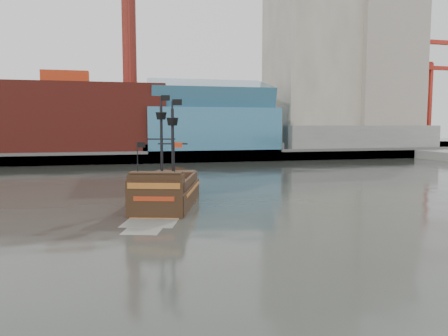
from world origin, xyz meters
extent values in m
plane|color=#2D302A|center=(0.00, 0.00, 0.00)|extent=(400.00, 400.00, 0.00)
cube|color=slate|center=(0.00, 92.00, 1.00)|extent=(220.00, 60.00, 2.00)
cube|color=#4C4C49|center=(0.00, 62.50, 1.30)|extent=(220.00, 1.00, 2.60)
cube|color=maroon|center=(-22.00, 72.00, 9.50)|extent=(42.00, 18.00, 15.00)
cube|color=#326887|center=(10.00, 70.00, 7.00)|extent=(30.00, 16.00, 10.00)
cube|color=#B4AC95|center=(40.00, 80.00, 25.00)|extent=(20.00, 22.00, 46.00)
cube|color=gray|center=(58.00, 76.00, 21.00)|extent=(18.00, 18.00, 38.00)
cube|color=#B4AC95|center=(50.00, 97.00, 28.00)|extent=(24.00, 20.00, 52.00)
cube|color=slate|center=(48.00, 66.00, 5.00)|extent=(40.00, 6.00, 6.00)
cylinder|color=maroon|center=(-8.00, 74.00, 28.00)|extent=(3.20, 3.20, 22.00)
cube|color=#326887|center=(10.00, 70.00, 15.00)|extent=(28.00, 14.94, 8.78)
cube|color=slate|center=(78.00, 82.00, 3.50)|extent=(4.00, 4.00, 3.00)
cylinder|color=#A9271C|center=(78.00, 82.00, 18.00)|extent=(1.40, 1.40, 32.00)
cube|color=#A9271C|center=(85.00, 82.00, 32.50)|extent=(20.00, 1.20, 1.20)
cube|color=#A9271C|center=(75.00, 82.00, 33.00)|extent=(5.00, 2.50, 2.50)
cube|color=slate|center=(88.00, 92.00, 3.50)|extent=(4.00, 4.00, 3.00)
cylinder|color=#A9271C|center=(88.00, 92.00, 15.00)|extent=(1.40, 1.40, 26.00)
cube|color=#A9271C|center=(93.60, 92.00, 26.50)|extent=(16.00, 1.20, 1.20)
cube|color=#A9271C|center=(85.00, 92.00, 27.00)|extent=(5.00, 2.50, 2.50)
cube|color=black|center=(-6.59, 13.23, 0.62)|extent=(8.54, 13.36, 2.68)
cube|color=#512E1D|center=(-6.59, 13.23, 2.12)|extent=(7.69, 12.02, 0.31)
cube|color=black|center=(-5.15, 17.98, 2.48)|extent=(4.92, 3.65, 1.03)
cube|color=black|center=(-8.15, 8.10, 2.89)|extent=(5.17, 3.01, 1.86)
cube|color=black|center=(-8.42, 7.19, 1.24)|extent=(4.92, 1.72, 4.13)
cube|color=#9B561E|center=(-8.47, 7.05, 2.89)|extent=(4.47, 1.43, 0.52)
cube|color=#982B10|center=(-8.47, 7.05, 1.76)|extent=(3.48, 1.13, 0.41)
cylinder|color=black|center=(-6.93, 14.96, 6.30)|extent=(0.36, 0.36, 8.05)
cylinder|color=black|center=(-6.24, 11.19, 5.99)|extent=(0.36, 0.36, 7.43)
cone|color=black|center=(-6.93, 14.96, 9.09)|extent=(1.42, 1.42, 0.72)
cone|color=black|center=(-6.24, 11.19, 8.47)|extent=(1.42, 1.42, 0.72)
cube|color=black|center=(-6.48, 14.82, 10.94)|extent=(0.90, 0.30, 0.57)
cube|color=black|center=(-5.79, 11.05, 10.32)|extent=(0.90, 0.30, 0.57)
cube|color=#969B96|center=(-8.93, 5.53, 0.01)|extent=(5.28, 4.83, 0.02)
camera|label=1|loc=(-11.59, -30.84, 8.18)|focal=35.00mm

